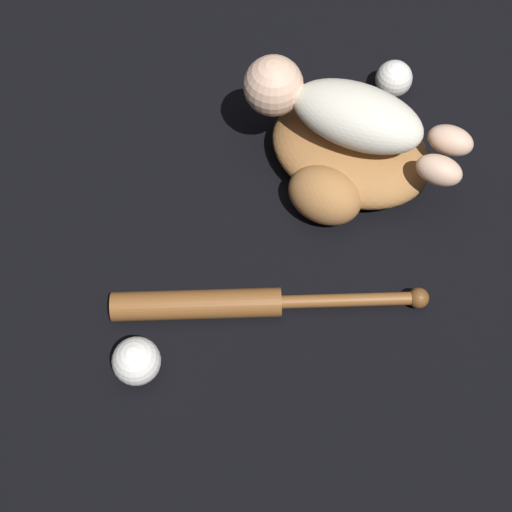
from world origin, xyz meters
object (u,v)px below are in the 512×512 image
baseball_bat (229,304)px  baseball (136,361)px  baseball_glove (346,158)px  baby_figure (342,111)px  baseball_spare (394,79)px

baseball_bat → baseball: size_ratio=5.76×
baseball_glove → baby_figure: size_ratio=0.94×
baseball_glove → baby_figure: 0.10m
baseball_glove → baseball_spare: 0.22m
baseball_glove → baseball_bat: size_ratio=0.82×
baseball_glove → baseball: bearing=99.9°
baby_figure → baseball: bearing=103.3°
baby_figure → baseball: (-0.12, 0.51, -0.11)m
baby_figure → baseball_spare: 0.23m
baseball_glove → baseball: (-0.09, 0.51, -0.01)m
baseball_bat → baseball_spare: 0.56m
baseball_glove → baby_figure: baby_figure is taller
baseball_glove → baseball: 0.51m
baby_figure → baseball_bat: baby_figure is taller
baseball_bat → baseball_spare: baseball_spare is taller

